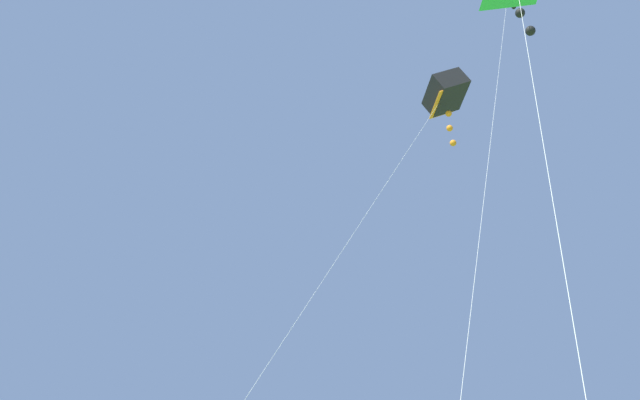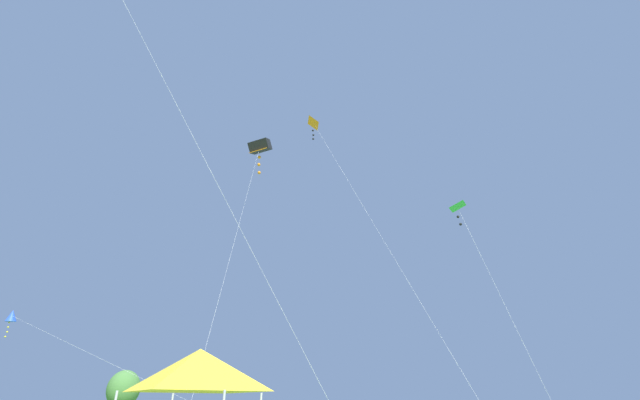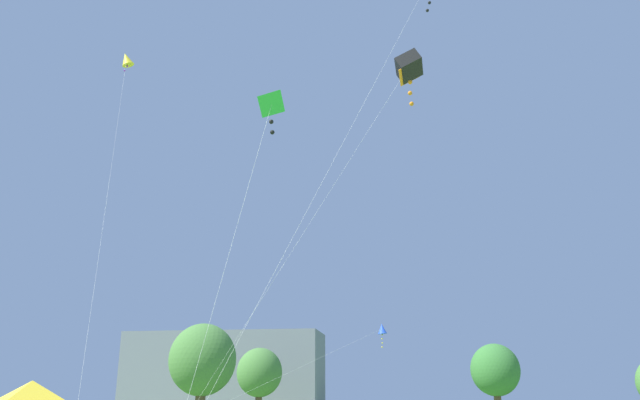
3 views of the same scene
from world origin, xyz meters
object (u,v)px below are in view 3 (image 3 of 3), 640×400
festival_tent (31,392)px  kite_blue_diamond_0 (382,329)px  kite_green_delta_3 (272,106)px  kite_black_box_4 (409,68)px  kite_yellow_diamond_1 (127,60)px

festival_tent → kite_blue_diamond_0: size_ratio=0.13×
kite_green_delta_3 → kite_black_box_4: size_ratio=0.58×
festival_tent → kite_yellow_diamond_1: size_ratio=0.13×
kite_yellow_diamond_1 → kite_green_delta_3: bearing=-50.5°
festival_tent → kite_blue_diamond_0: kite_blue_diamond_0 is taller
kite_yellow_diamond_1 → kite_black_box_4: size_ratio=1.21×
festival_tent → kite_yellow_diamond_1: 23.64m
kite_black_box_4 → kite_green_delta_3: bearing=-109.7°
kite_yellow_diamond_1 → kite_black_box_4: 19.85m
kite_blue_diamond_0 → kite_black_box_4: size_ratio=1.15×
kite_blue_diamond_0 → kite_green_delta_3: size_ratio=1.99×
kite_blue_diamond_0 → kite_green_delta_3: (-2.06, -28.06, 4.40)m
kite_green_delta_3 → kite_black_box_4: kite_black_box_4 is taller
kite_green_delta_3 → kite_black_box_4: (4.67, 13.05, 8.32)m
kite_green_delta_3 → kite_blue_diamond_0: bearing=85.8°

